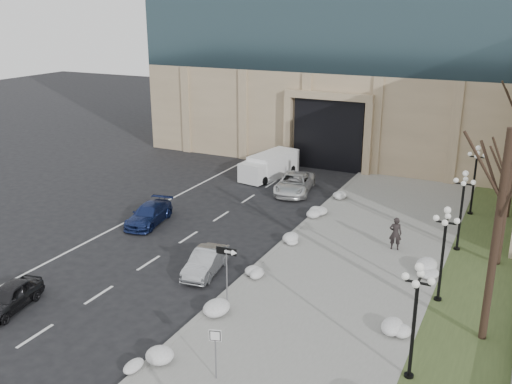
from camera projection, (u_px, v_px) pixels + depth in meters
sidewalk at (349, 268)px, 30.13m from camera, size 9.00×40.00×0.12m
curb at (271, 253)px, 32.00m from camera, size 0.30×40.00×0.14m
grass_strip at (479, 295)px, 27.42m from camera, size 4.00×40.00×0.10m
car_a at (9, 297)px, 26.01m from camera, size 2.05×3.81×1.23m
car_b at (206, 262)px, 29.57m from camera, size 1.87×3.94×1.25m
car_c at (149, 214)px, 36.29m from camera, size 2.46×4.59×1.26m
car_d at (295, 183)px, 42.36m from camera, size 3.25×5.49×1.43m
car_e at (262, 165)px, 47.17m from camera, size 2.63×4.65×1.49m
pedestrian at (395, 233)px, 32.08m from camera, size 0.77×0.58×1.92m
box_truck at (270, 166)px, 46.22m from camera, size 2.99×6.15×1.87m
one_way_sign at (230, 258)px, 25.92m from camera, size 1.06×0.29×2.83m
keep_sign at (215, 344)px, 20.69m from camera, size 0.46×0.18×2.18m
snow_clump_b at (147, 362)px, 21.78m from camera, size 1.10×1.60×0.36m
snow_clump_c at (208, 313)px, 25.33m from camera, size 1.10×1.60×0.36m
snow_clump_d at (261, 271)px, 29.32m from camera, size 1.10×1.60×0.36m
snow_clump_e at (288, 239)px, 33.26m from camera, size 1.10×1.60×0.36m
snow_clump_f at (314, 214)px, 37.37m from camera, size 1.10×1.60×0.36m
snow_clump_g at (338, 194)px, 41.25m from camera, size 1.10×1.60×0.36m
snow_clump_i at (401, 328)px, 24.11m from camera, size 1.10×1.60×0.36m
snow_clump_j at (431, 271)px, 29.28m from camera, size 1.10×1.60×0.36m
lamppost_a at (416, 306)px, 20.36m from camera, size 1.18×1.18×4.76m
lamppost_b at (444, 242)px, 25.91m from camera, size 1.18×1.18×4.76m
lamppost_c at (462, 200)px, 31.46m from camera, size 1.18×1.18×4.76m
lamppost_d at (475, 171)px, 37.01m from camera, size 1.18×1.18×4.76m
tree_near at (500, 209)px, 22.00m from camera, size 3.20×3.20×9.00m
tree_mid at (511, 167)px, 28.93m from camera, size 3.20×3.20×8.50m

